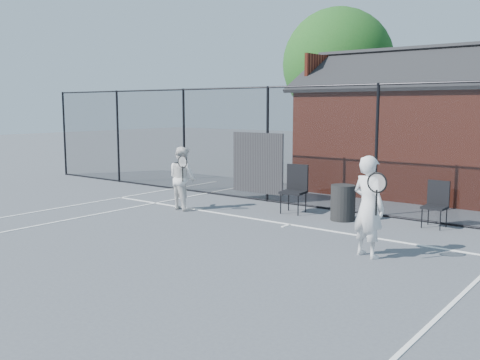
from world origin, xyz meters
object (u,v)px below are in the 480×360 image
Objects in this scene: player_front at (368,206)px; waste_bin at (343,203)px; player_back at (182,178)px; clubhouse at (418,137)px; chair_left at (293,190)px; chair_right at (435,205)px.

player_front is 2.92m from waste_bin.
player_back reaches higher than waste_bin.
clubhouse reaches higher than waste_bin.
clubhouse is 3.84× the size of player_front.
waste_bin is at bearing -8.06° from chair_left.
waste_bin is (0.16, -4.90, -1.22)m from clubhouse.
waste_bin is at bearing 18.53° from player_back.
player_back is (-5.33, 1.12, -0.08)m from player_front.
clubhouse is 8.32× the size of waste_bin.
player_front is 1.53× the size of chair_left.
chair_right is at bearing 15.32° from waste_bin.
player_front reaches higher than chair_left.
chair_left is 1.17× the size of chair_right.
waste_bin is (1.28, 0.00, -0.16)m from chair_left.
player_front is at bearing -75.90° from clubhouse.
waste_bin is at bearing -163.78° from chair_right.
player_front reaches higher than chair_right.
player_back is 1.96× the size of waste_bin.
clubhouse reaches higher than player_back.
player_back reaches higher than chair_right.
player_back is at bearing -161.62° from chair_right.
chair_right is at bearing 17.48° from player_back.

